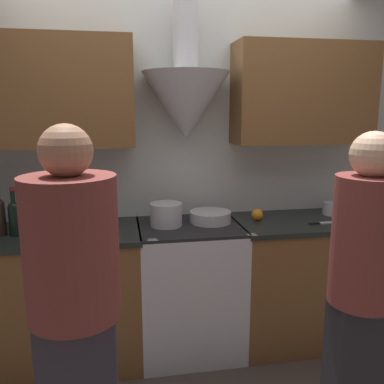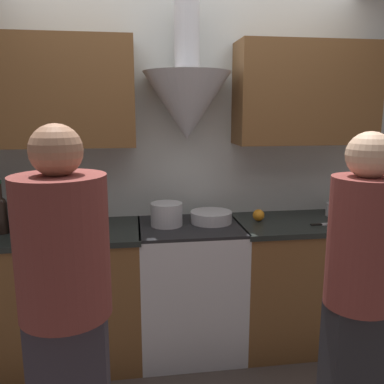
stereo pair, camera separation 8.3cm
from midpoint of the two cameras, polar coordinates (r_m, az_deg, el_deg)
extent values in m
plane|color=#423833|center=(2.87, 1.69, -24.55)|extent=(12.00, 12.00, 0.00)
cube|color=silver|center=(3.02, -0.39, 4.03)|extent=(8.40, 0.06, 2.60)
cone|color=silver|center=(2.80, 0.16, 11.97)|extent=(0.59, 0.59, 0.45)
cylinder|color=silver|center=(2.86, 0.16, 22.64)|extent=(0.17, 0.17, 0.61)
cube|color=brown|center=(2.88, -23.69, 12.71)|extent=(1.60, 0.32, 0.70)
cube|color=brown|center=(3.06, 16.45, 13.06)|extent=(1.00, 0.32, 0.70)
cube|color=brown|center=(3.01, -22.35, -13.98)|extent=(1.60, 0.60, 0.88)
cube|color=black|center=(2.85, -23.04, -5.55)|extent=(1.62, 0.62, 0.03)
cube|color=brown|center=(3.17, 16.20, -12.18)|extent=(1.00, 0.60, 0.88)
cube|color=black|center=(3.02, 16.68, -4.15)|extent=(1.02, 0.62, 0.03)
cube|color=silver|center=(2.94, 0.55, -13.50)|extent=(0.70, 0.60, 0.90)
cube|color=black|center=(2.70, 1.55, -16.79)|extent=(0.49, 0.01, 0.40)
cube|color=black|center=(2.78, 0.56, -4.87)|extent=(0.70, 0.60, 0.02)
cube|color=silver|center=(3.05, -0.22, -4.55)|extent=(0.70, 0.06, 0.10)
cylinder|color=black|center=(2.82, -24.35, -3.37)|extent=(0.07, 0.07, 0.20)
sphere|color=black|center=(2.80, -24.51, -1.41)|extent=(0.07, 0.07, 0.07)
cylinder|color=black|center=(2.78, -24.63, 0.00)|extent=(0.03, 0.03, 0.11)
cylinder|color=black|center=(2.77, -22.61, -3.62)|extent=(0.07, 0.07, 0.18)
sphere|color=black|center=(2.75, -22.75, -1.80)|extent=(0.07, 0.07, 0.07)
cylinder|color=black|center=(2.74, -22.85, -0.57)|extent=(0.03, 0.03, 0.09)
cylinder|color=maroon|center=(2.73, -22.94, 0.56)|extent=(0.03, 0.03, 0.02)
cylinder|color=silver|center=(2.75, -2.72, -3.14)|extent=(0.21, 0.21, 0.16)
cylinder|color=silver|center=(2.84, 3.55, -3.51)|extent=(0.29, 0.29, 0.08)
sphere|color=orange|center=(2.92, 10.14, -3.22)|extent=(0.08, 0.08, 0.08)
cylinder|color=silver|center=(3.21, 20.19, -2.32)|extent=(0.14, 0.14, 0.09)
cube|color=silver|center=(2.96, 19.57, -4.24)|extent=(0.13, 0.04, 0.01)
cube|color=black|center=(2.91, 17.82, -4.39)|extent=(0.08, 0.02, 0.01)
cylinder|color=brown|center=(1.55, -16.27, -7.39)|extent=(0.34, 0.34, 0.53)
sphere|color=#AD7A5B|center=(1.48, -17.02, 5.60)|extent=(0.19, 0.19, 0.19)
cube|color=#28282D|center=(2.29, 22.40, -23.53)|extent=(0.26, 0.17, 0.81)
cylinder|color=brown|center=(1.99, 23.92, -6.54)|extent=(0.31, 0.31, 0.59)
sphere|color=#E0B28E|center=(1.91, 24.86, 4.71)|extent=(0.20, 0.20, 0.20)
camera|label=1|loc=(0.04, -89.09, 0.18)|focal=38.00mm
camera|label=2|loc=(0.04, 90.91, -0.18)|focal=38.00mm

